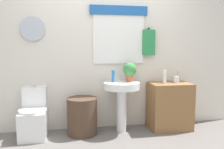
% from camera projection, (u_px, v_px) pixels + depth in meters
% --- Properties ---
extents(back_wall, '(4.40, 0.18, 2.60)m').
position_uv_depth(back_wall, '(104.00, 46.00, 3.58)').
color(back_wall, silver).
rests_on(back_wall, ground_plane).
extents(toilet, '(0.38, 0.51, 0.73)m').
position_uv_depth(toilet, '(34.00, 118.00, 3.26)').
color(toilet, white).
rests_on(toilet, ground_plane).
extents(laundry_hamper, '(0.44, 0.44, 0.55)m').
position_uv_depth(laundry_hamper, '(82.00, 116.00, 3.34)').
color(laundry_hamper, '#4C3828').
rests_on(laundry_hamper, ground_plane).
extents(pedestal_sink, '(0.55, 0.55, 0.76)m').
position_uv_depth(pedestal_sink, '(122.00, 94.00, 3.41)').
color(pedestal_sink, white).
rests_on(pedestal_sink, ground_plane).
extents(faucet, '(0.03, 0.03, 0.10)m').
position_uv_depth(faucet, '(120.00, 78.00, 3.50)').
color(faucet, silver).
rests_on(faucet, pedestal_sink).
extents(wooden_cabinet, '(0.63, 0.44, 0.73)m').
position_uv_depth(wooden_cabinet, '(169.00, 106.00, 3.57)').
color(wooden_cabinet, olive).
rests_on(wooden_cabinet, ground_plane).
extents(soap_bottle, '(0.05, 0.05, 0.18)m').
position_uv_depth(soap_bottle, '(113.00, 76.00, 3.41)').
color(soap_bottle, '#2D6BB7').
rests_on(soap_bottle, pedestal_sink).
extents(potted_plant, '(0.21, 0.21, 0.29)m').
position_uv_depth(potted_plant, '(130.00, 71.00, 3.45)').
color(potted_plant, '#AD5B38').
rests_on(potted_plant, pedestal_sink).
extents(lotion_bottle, '(0.05, 0.05, 0.21)m').
position_uv_depth(lotion_bottle, '(165.00, 77.00, 3.45)').
color(lotion_bottle, white).
rests_on(lotion_bottle, wooden_cabinet).
extents(toothbrush_cup, '(0.08, 0.08, 0.19)m').
position_uv_depth(toothbrush_cup, '(176.00, 79.00, 3.56)').
color(toothbrush_cup, silver).
rests_on(toothbrush_cup, wooden_cabinet).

